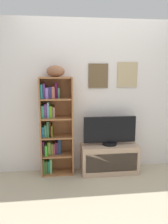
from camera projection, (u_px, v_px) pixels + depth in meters
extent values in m
cube|color=tan|center=(114.00, 209.00, 2.57)|extent=(5.20, 5.20, 0.04)
cube|color=silver|center=(97.00, 97.00, 3.45)|extent=(4.80, 0.06, 2.30)
cube|color=brown|center=(98.00, 76.00, 3.35)|extent=(0.30, 0.02, 0.36)
cube|color=gray|center=(98.00, 76.00, 3.35)|extent=(0.25, 0.01, 0.31)
cube|color=tan|center=(127.00, 75.00, 3.41)|extent=(0.31, 0.02, 0.38)
cube|color=slate|center=(127.00, 75.00, 3.40)|extent=(0.26, 0.01, 0.33)
cube|color=#9E643B|center=(41.00, 127.00, 3.27)|extent=(0.02, 0.26, 1.46)
cube|color=#9E643B|center=(72.00, 126.00, 3.33)|extent=(0.02, 0.26, 1.46)
cube|color=#9E643B|center=(57.00, 125.00, 3.42)|extent=(0.48, 0.01, 1.46)
cube|color=#9E643B|center=(58.00, 172.00, 3.43)|extent=(0.44, 0.25, 0.02)
cube|color=#9E643B|center=(57.00, 155.00, 3.38)|extent=(0.44, 0.25, 0.02)
cube|color=#9E643B|center=(57.00, 137.00, 3.33)|extent=(0.44, 0.25, 0.02)
cube|color=#9E643B|center=(56.00, 118.00, 3.28)|extent=(0.44, 0.25, 0.02)
cube|color=#9E643B|center=(56.00, 99.00, 3.22)|extent=(0.44, 0.25, 0.02)
cube|color=#9E643B|center=(56.00, 78.00, 3.17)|extent=(0.44, 0.25, 0.02)
cube|color=#529742|center=(44.00, 165.00, 3.41)|extent=(0.02, 0.20, 0.22)
cube|color=#486837|center=(46.00, 165.00, 3.42)|extent=(0.04, 0.18, 0.20)
cube|color=#3CCAA1|center=(49.00, 165.00, 3.44)|extent=(0.03, 0.15, 0.18)
cube|color=#6FB06D|center=(51.00, 164.00, 3.42)|extent=(0.03, 0.19, 0.23)
cube|color=#A3339C|center=(44.00, 147.00, 3.38)|extent=(0.02, 0.15, 0.20)
cube|color=green|center=(46.00, 149.00, 3.36)|extent=(0.04, 0.21, 0.16)
cube|color=olive|center=(49.00, 147.00, 3.39)|extent=(0.04, 0.15, 0.19)
cube|color=olive|center=(52.00, 148.00, 3.39)|extent=(0.03, 0.16, 0.17)
cube|color=#934949|center=(54.00, 148.00, 3.39)|extent=(0.02, 0.17, 0.17)
cube|color=#53234C|center=(57.00, 147.00, 3.41)|extent=(0.04, 0.14, 0.19)
cube|color=#1A304E|center=(60.00, 145.00, 3.41)|extent=(0.04, 0.15, 0.24)
cube|color=#2384B9|center=(43.00, 131.00, 3.32)|extent=(0.03, 0.17, 0.15)
cube|color=#48916C|center=(46.00, 130.00, 3.32)|extent=(0.03, 0.18, 0.18)
cube|color=#35683F|center=(48.00, 128.00, 3.31)|extent=(0.03, 0.19, 0.24)
cube|color=#9C4329|center=(50.00, 129.00, 3.34)|extent=(0.02, 0.14, 0.21)
cube|color=#555010|center=(52.00, 130.00, 3.32)|extent=(0.02, 0.20, 0.17)
cube|color=#399570|center=(43.00, 111.00, 3.26)|extent=(0.04, 0.19, 0.18)
cube|color=purple|center=(46.00, 110.00, 3.28)|extent=(0.04, 0.15, 0.20)
cube|color=#70AEC2|center=(48.00, 110.00, 3.27)|extent=(0.03, 0.17, 0.23)
cube|color=#5A941B|center=(51.00, 111.00, 3.27)|extent=(0.04, 0.19, 0.18)
cube|color=#9F6E5F|center=(54.00, 112.00, 3.29)|extent=(0.04, 0.17, 0.16)
cube|color=teal|center=(42.00, 91.00, 3.20)|extent=(0.03, 0.20, 0.20)
cube|color=#803E8F|center=(44.00, 91.00, 3.22)|extent=(0.03, 0.16, 0.21)
cube|color=#8668C5|center=(47.00, 93.00, 3.22)|extent=(0.04, 0.19, 0.15)
cube|color=#4B478B|center=(50.00, 92.00, 3.24)|extent=(0.04, 0.15, 0.16)
cube|color=#A25946|center=(53.00, 92.00, 3.22)|extent=(0.04, 0.20, 0.17)
cube|color=#621659|center=(56.00, 90.00, 3.25)|extent=(0.03, 0.14, 0.22)
cube|color=#45735A|center=(59.00, 93.00, 3.25)|extent=(0.03, 0.16, 0.15)
ellipsoid|color=brown|center=(55.00, 71.00, 3.15)|extent=(0.32, 0.26, 0.16)
cube|color=tan|center=(109.00, 158.00, 3.44)|extent=(0.86, 0.36, 0.44)
cube|color=#856D58|center=(112.00, 163.00, 3.27)|extent=(0.77, 0.01, 0.28)
cylinder|color=black|center=(109.00, 143.00, 3.39)|extent=(0.22, 0.22, 0.04)
cube|color=black|center=(110.00, 130.00, 3.35)|extent=(0.79, 0.04, 0.40)
cube|color=teal|center=(110.00, 130.00, 3.34)|extent=(0.75, 0.01, 0.36)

